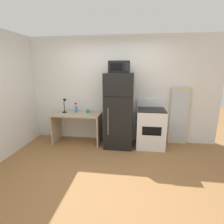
# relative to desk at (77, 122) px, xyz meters

# --- Properties ---
(ground_plane) EXTENTS (12.00, 12.00, 0.00)m
(ground_plane) POSITION_rel_desk_xyz_m (0.93, -1.35, -0.53)
(ground_plane) COLOR olive
(wall_back_white) EXTENTS (5.00, 0.10, 2.60)m
(wall_back_white) POSITION_rel_desk_xyz_m (0.93, 0.35, 0.77)
(wall_back_white) COLOR silver
(wall_back_white) RESTS_ON ground
(desk) EXTENTS (1.18, 0.56, 0.75)m
(desk) POSITION_rel_desk_xyz_m (0.00, 0.00, 0.00)
(desk) COLOR tan
(desk) RESTS_ON ground
(desk_lamp) EXTENTS (0.14, 0.12, 0.35)m
(desk_lamp) POSITION_rel_desk_xyz_m (-0.32, 0.04, 0.47)
(desk_lamp) COLOR black
(desk_lamp) RESTS_ON desk
(spray_bottle) EXTENTS (0.06, 0.06, 0.25)m
(spray_bottle) POSITION_rel_desk_xyz_m (-0.05, 0.11, 0.32)
(spray_bottle) COLOR #2D8CEA
(spray_bottle) RESTS_ON desk
(coffee_mug) EXTENTS (0.08, 0.08, 0.09)m
(coffee_mug) POSITION_rel_desk_xyz_m (0.26, 0.09, 0.27)
(coffee_mug) COLOR #338C66
(coffee_mug) RESTS_ON desk
(refrigerator) EXTENTS (0.65, 0.68, 1.74)m
(refrigerator) POSITION_rel_desk_xyz_m (1.06, -0.05, 0.34)
(refrigerator) COLOR black
(refrigerator) RESTS_ON ground
(microwave) EXTENTS (0.46, 0.35, 0.26)m
(microwave) POSITION_rel_desk_xyz_m (1.06, -0.07, 1.34)
(microwave) COLOR black
(microwave) RESTS_ON refrigerator
(oven_range) EXTENTS (0.65, 0.61, 1.10)m
(oven_range) POSITION_rel_desk_xyz_m (1.81, -0.02, -0.06)
(oven_range) COLOR white
(oven_range) RESTS_ON ground
(leaning_mirror) EXTENTS (0.44, 0.03, 1.40)m
(leaning_mirror) POSITION_rel_desk_xyz_m (2.49, 0.24, 0.17)
(leaning_mirror) COLOR #C6B793
(leaning_mirror) RESTS_ON ground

